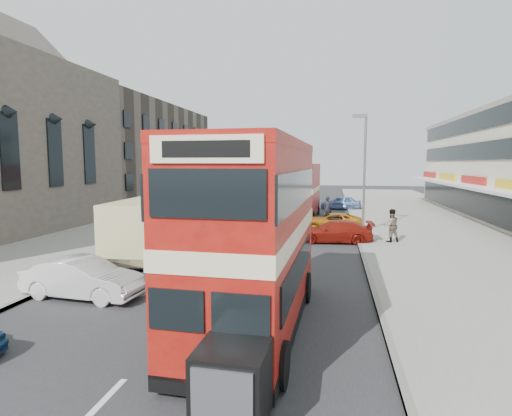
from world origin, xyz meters
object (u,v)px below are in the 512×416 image
Objects in this scene: car_right_a at (334,232)px; car_right_c at (341,203)px; car_left_front at (83,278)px; car_right_b at (332,222)px; street_lamp at (364,164)px; pedestrian_near at (391,225)px; bus_main at (254,235)px; bus_second at (304,190)px; cyclist at (328,215)px; coach at (164,220)px.

car_right_a is 1.10× the size of car_right_c.
car_right_b is at bearing -22.24° from car_left_front.
street_lamp is 5.36m from pedestrian_near.
pedestrian_near is (5.64, 13.95, -1.64)m from bus_main.
pedestrian_near is at bearing -68.43° from street_lamp.
pedestrian_near is at bearing 121.14° from bus_second.
cyclist reaches higher than car_right_b.
car_left_front is at bearing -118.87° from cyclist.
bus_second reaches higher than car_right_a.
cyclist is at bearing 179.25° from car_right_a.
car_right_b is at bearing 38.67° from coach.
bus_second reaches higher than car_right_c.
car_right_c is at bearing 78.06° from cyclist.
coach reaches higher than cyclist.
car_right_a is (8.90, 12.27, -0.05)m from car_left_front.
car_left_front reaches higher than car_right_c.
car_left_front is 19.11m from car_right_b.
car_right_a is 18.44m from car_right_c.
coach is 2.36× the size of car_right_b.
cyclist is (-0.50, 7.47, 0.07)m from car_right_a.
car_left_front is at bearing -10.02° from car_right_c.
car_left_front is 1.98× the size of cyclist.
bus_main is 2.30× the size of car_right_c.
street_lamp reaches higher than pedestrian_near.
car_right_c reaches higher than car_right_a.
bus_second is 24.36m from car_left_front.
car_right_b is at bearing 177.39° from car_right_a.
bus_main is 1.14× the size of bus_second.
car_right_a is at bearing 106.22° from bus_second.
bus_second is (-0.38, 25.10, -0.36)m from bus_main.
bus_second is 3.83× the size of cyclist.
bus_main is 18.86m from car_right_b.
pedestrian_near is (6.01, -11.15, -1.28)m from bus_second.
car_left_front is (0.53, -8.58, -0.92)m from coach.
street_lamp reaches higher than car_right_b.
street_lamp is at bearing 29.66° from coach.
car_right_a is at bearing -116.87° from street_lamp.
coach reaches higher than car_right_b.
car_right_b is (2.52, -6.49, -1.80)m from bus_second.
pedestrian_near is (1.45, -3.66, -3.64)m from street_lamp.
bus_second is 11.67m from car_right_a.
street_lamp is at bearing 124.17° from bus_second.
car_left_front is 17.38m from pedestrian_near.
bus_main is at bearing -98.75° from car_left_front.
bus_second reaches higher than car_right_b.
coach is 10.17m from car_right_a.
cyclist is at bearing 122.58° from street_lamp.
cyclist is (-0.34, 2.74, 0.12)m from car_right_b.
car_right_c is at bearing 61.85° from coach.
coach is (-11.32, -7.42, -3.14)m from street_lamp.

